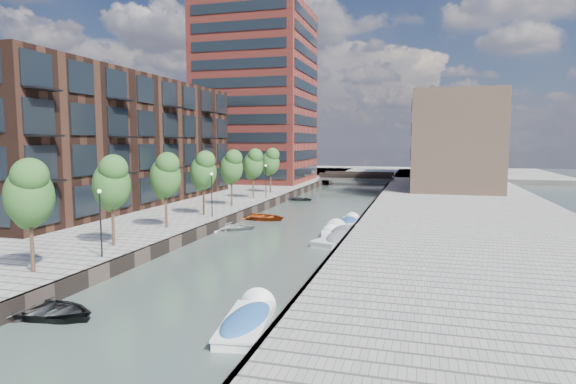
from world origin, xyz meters
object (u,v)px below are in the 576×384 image
at_px(bridge, 357,177).
at_px(tree_4, 231,166).
at_px(tree_5, 253,163).
at_px(motorboat_2, 332,238).
at_px(motorboat_4, 342,233).
at_px(sloop_2, 262,220).
at_px(tree_0, 29,192).
at_px(car, 416,184).
at_px(tree_1, 111,182).
at_px(motorboat_0, 249,320).
at_px(sloop_0, 45,316).
at_px(sloop_3, 231,230).
at_px(tree_6, 270,161).
at_px(sloop_4, 298,200).
at_px(sloop_1, 57,317).
at_px(tree_2, 165,175).
at_px(motorboat_3, 349,222).
at_px(motorboat_1, 342,239).
at_px(tree_3, 203,170).

xyz_separation_m(bridge, tree_4, (-8.50, -40.00, 3.92)).
height_order(tree_5, motorboat_2, tree_5).
bearing_deg(motorboat_4, sloop_2, 147.03).
relative_size(tree_0, car, 1.53).
height_order(tree_0, tree_5, same).
distance_m(tree_1, motorboat_2, 17.66).
bearing_deg(motorboat_0, sloop_0, -171.24).
distance_m(tree_4, sloop_0, 31.64).
height_order(sloop_3, motorboat_0, motorboat_0).
relative_size(tree_6, motorboat_2, 1.17).
height_order(tree_0, sloop_4, tree_0).
xyz_separation_m(bridge, sloop_1, (-4.42, -71.00, -1.39)).
height_order(sloop_1, sloop_4, sloop_4).
distance_m(sloop_1, car, 58.80).
relative_size(tree_4, sloop_3, 1.34).
distance_m(tree_6, sloop_0, 45.44).
relative_size(bridge, tree_2, 2.18).
relative_size(tree_6, motorboat_3, 1.26).
bearing_deg(tree_5, tree_0, -90.00).
relative_size(sloop_1, motorboat_2, 0.79).
height_order(bridge, motorboat_3, bridge).
height_order(motorboat_3, motorboat_4, motorboat_4).
xyz_separation_m(tree_5, tree_6, (0.00, 7.00, 0.00)).
height_order(tree_6, motorboat_3, tree_6).
xyz_separation_m(sloop_3, motorboat_1, (10.57, -2.56, 0.23)).
bearing_deg(sloop_4, motorboat_4, -149.98).
bearing_deg(motorboat_0, tree_3, 119.59).
bearing_deg(sloop_3, tree_2, 130.82).
xyz_separation_m(tree_2, sloop_2, (4.23, 11.64, -5.31)).
distance_m(tree_3, sloop_0, 24.82).
bearing_deg(motorboat_2, sloop_3, 170.67).
bearing_deg(tree_6, tree_0, -90.00).
height_order(motorboat_2, motorboat_4, motorboat_4).
bearing_deg(bridge, sloop_0, -94.10).
distance_m(tree_3, motorboat_3, 14.87).
bearing_deg(sloop_1, motorboat_1, -18.45).
height_order(tree_4, motorboat_3, tree_4).
bearing_deg(motorboat_2, tree_6, 118.15).
xyz_separation_m(sloop_1, motorboat_4, (9.39, 22.64, 0.23)).
bearing_deg(motorboat_4, tree_6, 121.07).
distance_m(tree_0, motorboat_1, 22.46).
relative_size(tree_0, sloop_4, 1.46).
bearing_deg(tree_5, motorboat_1, -52.43).
distance_m(tree_1, motorboat_1, 17.82).
bearing_deg(motorboat_1, motorboat_2, 136.23).
relative_size(motorboat_1, motorboat_4, 1.00).
bearing_deg(motorboat_3, sloop_2, 178.97).
bearing_deg(motorboat_1, motorboat_0, -93.61).
height_order(tree_2, motorboat_1, tree_2).
height_order(sloop_4, motorboat_0, motorboat_0).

